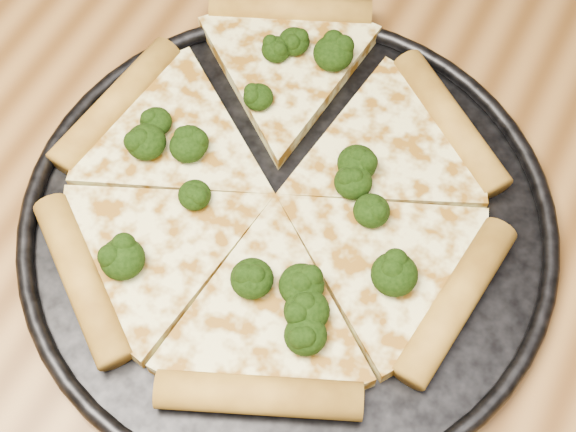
% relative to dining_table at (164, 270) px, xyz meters
% --- Properties ---
extents(dining_table, '(1.20, 0.90, 0.75)m').
position_rel_dining_table_xyz_m(dining_table, '(0.00, 0.00, 0.00)').
color(dining_table, brown).
rests_on(dining_table, ground).
extents(pizza_pan, '(0.36, 0.36, 0.02)m').
position_rel_dining_table_xyz_m(pizza_pan, '(0.09, 0.03, 0.10)').
color(pizza_pan, black).
rests_on(pizza_pan, dining_table).
extents(pizza, '(0.31, 0.34, 0.02)m').
position_rel_dining_table_xyz_m(pizza, '(0.07, 0.05, 0.11)').
color(pizza, '#F0E792').
rests_on(pizza, pizza_pan).
extents(broccoli_florets, '(0.22, 0.24, 0.02)m').
position_rel_dining_table_xyz_m(broccoli_florets, '(0.08, 0.04, 0.12)').
color(broccoli_florets, black).
rests_on(broccoli_florets, pizza).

